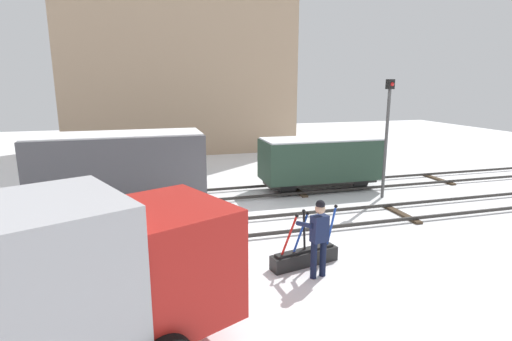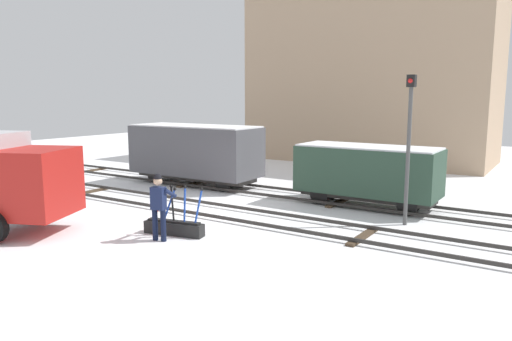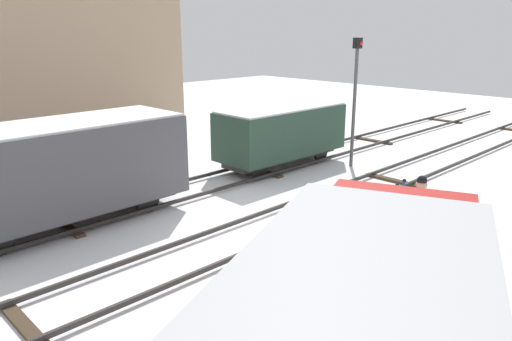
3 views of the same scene
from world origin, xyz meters
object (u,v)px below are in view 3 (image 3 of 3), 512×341
(rail_worker, at_px, (418,211))
(freight_car_near_switch, at_px, (282,132))
(switch_lever_frame, at_px, (388,238))
(signal_post, at_px, (355,91))
(freight_car_mid_siding, at_px, (64,168))
(delivery_truck, at_px, (373,330))

(rail_worker, height_order, freight_car_near_switch, freight_car_near_switch)
(freight_car_near_switch, bearing_deg, rail_worker, -114.48)
(switch_lever_frame, relative_size, freight_car_near_switch, 0.37)
(switch_lever_frame, distance_m, rail_worker, 1.03)
(switch_lever_frame, distance_m, signal_post, 7.42)
(switch_lever_frame, distance_m, freight_car_mid_siding, 7.97)
(switch_lever_frame, relative_size, signal_post, 0.41)
(delivery_truck, height_order, freight_car_mid_siding, delivery_truck)
(switch_lever_frame, bearing_deg, signal_post, 29.86)
(signal_post, bearing_deg, switch_lever_frame, -138.23)
(rail_worker, height_order, delivery_truck, delivery_truck)
(signal_post, bearing_deg, delivery_truck, -144.21)
(switch_lever_frame, height_order, rail_worker, rail_worker)
(freight_car_near_switch, bearing_deg, delivery_truck, -132.01)
(signal_post, bearing_deg, freight_car_mid_siding, 169.95)
(rail_worker, height_order, signal_post, signal_post)
(switch_lever_frame, bearing_deg, rail_worker, -97.30)
(rail_worker, bearing_deg, switch_lever_frame, 82.70)
(rail_worker, xyz_separation_m, signal_post, (5.17, 5.29, 1.67))
(signal_post, distance_m, freight_car_mid_siding, 10.03)
(delivery_truck, bearing_deg, switch_lever_frame, 4.88)
(switch_lever_frame, xyz_separation_m, signal_post, (5.22, 4.66, 2.48))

